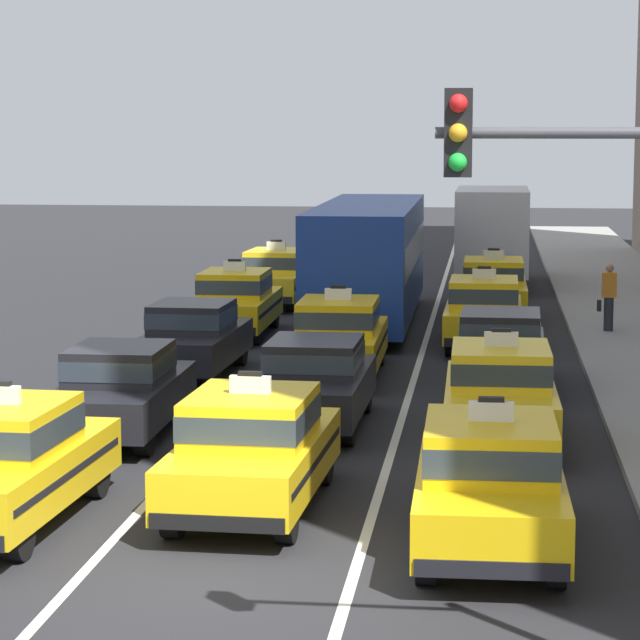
{
  "coord_description": "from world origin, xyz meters",
  "views": [
    {
      "loc": [
        3.13,
        -15.49,
        5.25
      ],
      "look_at": [
        -0.32,
        13.74,
        1.3
      ],
      "focal_mm": 80.84,
      "sensor_mm": 36.0,
      "label": 1
    }
  ],
  "objects_px": {
    "taxi_left_fourth": "(236,301)",
    "sedan_left_second": "(121,388)",
    "taxi_left_fifth": "(277,276)",
    "bus_center_fourth": "(368,256)",
    "taxi_right_second": "(500,392)",
    "taxi_center_nearest": "(252,448)",
    "box_truck_right_sixth": "(492,233)",
    "pedestrian_near_crosswalk": "(609,297)",
    "taxi_right_nearest": "(490,481)",
    "taxi_left_nearest": "(4,460)",
    "taxi_right_fourth": "(484,311)",
    "sedan_center_second": "(315,380)",
    "taxi_right_fifth": "(493,287)",
    "sedan_left_third": "(193,336)",
    "sedan_right_third": "(500,347)",
    "taxi_center_third": "(339,336)"
  },
  "relations": [
    {
      "from": "sedan_left_second",
      "to": "bus_center_fourth",
      "type": "xyz_separation_m",
      "value": [
        2.97,
        14.91,
        0.97
      ]
    },
    {
      "from": "sedan_left_second",
      "to": "taxi_right_second",
      "type": "distance_m",
      "value": 6.42
    },
    {
      "from": "sedan_left_third",
      "to": "taxi_center_third",
      "type": "xyz_separation_m",
      "value": [
        3.09,
        0.19,
        0.03
      ]
    },
    {
      "from": "sedan_left_third",
      "to": "bus_center_fourth",
      "type": "xyz_separation_m",
      "value": [
        2.99,
        8.77,
        0.97
      ]
    },
    {
      "from": "taxi_center_third",
      "to": "box_truck_right_sixth",
      "type": "xyz_separation_m",
      "value": [
        3.21,
        17.99,
        0.9
      ]
    },
    {
      "from": "taxi_left_nearest",
      "to": "sedan_right_third",
      "type": "height_order",
      "value": "taxi_left_nearest"
    },
    {
      "from": "taxi_left_fourth",
      "to": "bus_center_fourth",
      "type": "bearing_deg",
      "value": 41.79
    },
    {
      "from": "taxi_right_second",
      "to": "taxi_center_third",
      "type": "bearing_deg",
      "value": 118.72
    },
    {
      "from": "taxi_left_fourth",
      "to": "sedan_center_second",
      "type": "relative_size",
      "value": 1.06
    },
    {
      "from": "sedan_center_second",
      "to": "pedestrian_near_crosswalk",
      "type": "xyz_separation_m",
      "value": [
        6.0,
        11.89,
        0.15
      ]
    },
    {
      "from": "taxi_left_fourth",
      "to": "taxi_right_fifth",
      "type": "height_order",
      "value": "same"
    },
    {
      "from": "sedan_center_second",
      "to": "taxi_right_nearest",
      "type": "height_order",
      "value": "taxi_right_nearest"
    },
    {
      "from": "taxi_center_nearest",
      "to": "box_truck_right_sixth",
      "type": "height_order",
      "value": "box_truck_right_sixth"
    },
    {
      "from": "taxi_left_fourth",
      "to": "taxi_right_nearest",
      "type": "relative_size",
      "value": 1.0
    },
    {
      "from": "taxi_left_fourth",
      "to": "taxi_right_second",
      "type": "height_order",
      "value": "same"
    },
    {
      "from": "taxi_right_nearest",
      "to": "pedestrian_near_crosswalk",
      "type": "bearing_deg",
      "value": 81.16
    },
    {
      "from": "taxi_left_fourth",
      "to": "taxi_right_nearest",
      "type": "height_order",
      "value": "same"
    },
    {
      "from": "taxi_left_nearest",
      "to": "taxi_right_fifth",
      "type": "distance_m",
      "value": 22.67
    },
    {
      "from": "taxi_right_fourth",
      "to": "box_truck_right_sixth",
      "type": "relative_size",
      "value": 0.66
    },
    {
      "from": "taxi_left_fourth",
      "to": "taxi_right_fourth",
      "type": "xyz_separation_m",
      "value": [
        6.25,
        -1.17,
        0.0
      ]
    },
    {
      "from": "taxi_left_fourth",
      "to": "sedan_left_second",
      "type": "bearing_deg",
      "value": -89.2
    },
    {
      "from": "sedan_left_second",
      "to": "taxi_center_third",
      "type": "relative_size",
      "value": 0.94
    },
    {
      "from": "taxi_right_fourth",
      "to": "box_truck_right_sixth",
      "type": "bearing_deg",
      "value": 89.15
    },
    {
      "from": "taxi_left_fifth",
      "to": "taxi_left_fourth",
      "type": "bearing_deg",
      "value": -91.1
    },
    {
      "from": "taxi_center_third",
      "to": "taxi_right_second",
      "type": "distance_m",
      "value": 6.96
    },
    {
      "from": "sedan_left_second",
      "to": "taxi_left_fourth",
      "type": "height_order",
      "value": "taxi_left_fourth"
    },
    {
      "from": "taxi_right_fourth",
      "to": "pedestrian_near_crosswalk",
      "type": "bearing_deg",
      "value": 33.95
    },
    {
      "from": "taxi_center_nearest",
      "to": "taxi_right_second",
      "type": "relative_size",
      "value": 1.01
    },
    {
      "from": "pedestrian_near_crosswalk",
      "to": "sedan_right_third",
      "type": "bearing_deg",
      "value": -109.74
    },
    {
      "from": "pedestrian_near_crosswalk",
      "to": "taxi_right_second",
      "type": "bearing_deg",
      "value": -102.28
    },
    {
      "from": "taxi_left_nearest",
      "to": "taxi_center_nearest",
      "type": "distance_m",
      "value": 3.33
    },
    {
      "from": "sedan_right_third",
      "to": "taxi_right_fifth",
      "type": "relative_size",
      "value": 0.95
    },
    {
      "from": "sedan_right_third",
      "to": "box_truck_right_sixth",
      "type": "relative_size",
      "value": 0.62
    },
    {
      "from": "bus_center_fourth",
      "to": "taxi_right_fifth",
      "type": "bearing_deg",
      "value": 20.55
    },
    {
      "from": "taxi_left_fourth",
      "to": "taxi_left_fifth",
      "type": "xyz_separation_m",
      "value": [
        0.12,
        6.34,
        0.0
      ]
    },
    {
      "from": "taxi_left_fifth",
      "to": "taxi_right_nearest",
      "type": "distance_m",
      "value": 25.17
    },
    {
      "from": "bus_center_fourth",
      "to": "pedestrian_near_crosswalk",
      "type": "height_order",
      "value": "bus_center_fourth"
    },
    {
      "from": "sedan_center_second",
      "to": "sedan_right_third",
      "type": "bearing_deg",
      "value": 52.35
    },
    {
      "from": "sedan_left_third",
      "to": "taxi_center_nearest",
      "type": "relative_size",
      "value": 0.94
    },
    {
      "from": "taxi_right_fifth",
      "to": "taxi_center_nearest",
      "type": "bearing_deg",
      "value": -99.14
    },
    {
      "from": "taxi_left_nearest",
      "to": "taxi_right_fourth",
      "type": "distance_m",
      "value": 17.63
    },
    {
      "from": "taxi_center_third",
      "to": "taxi_right_fifth",
      "type": "height_order",
      "value": "same"
    },
    {
      "from": "taxi_center_nearest",
      "to": "box_truck_right_sixth",
      "type": "relative_size",
      "value": 0.66
    },
    {
      "from": "taxi_center_third",
      "to": "sedan_left_third",
      "type": "bearing_deg",
      "value": -176.52
    },
    {
      "from": "pedestrian_near_crosswalk",
      "to": "taxi_center_nearest",
      "type": "bearing_deg",
      "value": -109.53
    },
    {
      "from": "sedan_left_third",
      "to": "sedan_right_third",
      "type": "relative_size",
      "value": 1.0
    },
    {
      "from": "taxi_left_fifth",
      "to": "pedestrian_near_crosswalk",
      "type": "distance_m",
      "value": 10.72
    },
    {
      "from": "box_truck_right_sixth",
      "to": "taxi_left_nearest",
      "type": "bearing_deg",
      "value": -102.12
    },
    {
      "from": "sedan_left_second",
      "to": "pedestrian_near_crosswalk",
      "type": "bearing_deg",
      "value": 54.79
    },
    {
      "from": "sedan_left_second",
      "to": "box_truck_right_sixth",
      "type": "xyz_separation_m",
      "value": [
        6.28,
        24.32,
        0.93
      ]
    }
  ]
}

